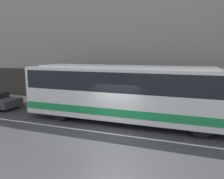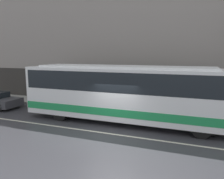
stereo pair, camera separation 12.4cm
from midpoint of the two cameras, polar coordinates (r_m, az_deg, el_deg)
The scene contains 6 objects.
ground_plane at distance 11.75m, azimuth -0.31°, elevation -11.48°, with size 60.00×60.00×0.00m, color #333338.
sidewalk at distance 16.42m, azimuth 6.26°, elevation -5.21°, with size 60.00×2.31×0.15m.
building_facade at distance 17.25m, azimuth 7.74°, elevation 14.87°, with size 60.00×0.35×12.16m.
lane_stripe at distance 11.75m, azimuth -0.31°, elevation -11.46°, with size 54.00×0.14×0.01m.
transit_bus at distance 13.24m, azimuth 2.93°, elevation -0.35°, with size 12.29×2.58×3.47m.
pedestrian_waiting at distance 16.90m, azimuth 4.45°, elevation -2.06°, with size 0.36×0.36×1.53m.
Camera 2 is at (4.05, -10.22, 4.15)m, focal length 35.00 mm.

